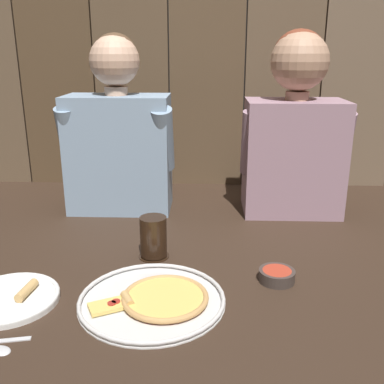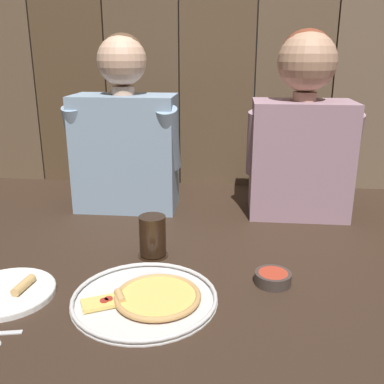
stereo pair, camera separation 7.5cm
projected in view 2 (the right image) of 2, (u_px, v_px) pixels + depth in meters
name	position (u px, v px, depth m)	size (l,w,h in m)	color
ground_plane	(201.00, 265.00, 1.23)	(3.20, 3.20, 0.00)	#332319
pizza_tray	(148.00, 298.00, 1.05)	(0.35, 0.35, 0.03)	silver
dinner_plate	(7.00, 292.00, 1.08)	(0.23, 0.23, 0.03)	white
drinking_glass	(153.00, 237.00, 1.27)	(0.09, 0.09, 0.12)	black
dipping_bowl	(273.00, 277.00, 1.13)	(0.09, 0.09, 0.03)	#3D332D
diner_left	(125.00, 132.00, 1.60)	(0.40, 0.21, 0.63)	#849EB7
diner_right	(302.00, 130.00, 1.53)	(0.38, 0.22, 0.64)	gray
wooden_backdrop_wall	(218.00, 15.00, 1.77)	(2.19, 0.03, 1.40)	brown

